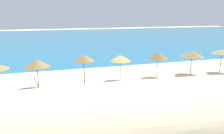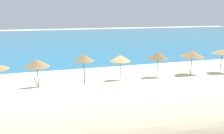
{
  "view_description": "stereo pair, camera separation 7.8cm",
  "coord_description": "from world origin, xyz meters",
  "px_view_note": "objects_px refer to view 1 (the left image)",
  "views": [
    {
      "loc": [
        -7.23,
        -20.12,
        6.62
      ],
      "look_at": [
        -0.93,
        0.64,
        1.46
      ],
      "focal_mm": 36.59,
      "sensor_mm": 36.0,
      "label": 1
    },
    {
      "loc": [
        -7.16,
        -20.15,
        6.62
      ],
      "look_at": [
        -0.93,
        0.64,
        1.46
      ],
      "focal_mm": 36.59,
      "sensor_mm": 36.0,
      "label": 2
    }
  ],
  "objects_px": {
    "beach_umbrella_4": "(120,58)",
    "beach_umbrella_6": "(192,54)",
    "beach_umbrella_7": "(222,51)",
    "beach_umbrella_5": "(158,55)",
    "lounge_chair_1": "(31,88)",
    "beach_umbrella_2": "(37,63)",
    "beach_umbrella_3": "(84,58)"
  },
  "relations": [
    {
      "from": "lounge_chair_1",
      "to": "beach_umbrella_6",
      "type": "bearing_deg",
      "value": -95.12
    },
    {
      "from": "beach_umbrella_6",
      "to": "beach_umbrella_4",
      "type": "bearing_deg",
      "value": 179.48
    },
    {
      "from": "beach_umbrella_2",
      "to": "lounge_chair_1",
      "type": "height_order",
      "value": "beach_umbrella_2"
    },
    {
      "from": "lounge_chair_1",
      "to": "beach_umbrella_7",
      "type": "bearing_deg",
      "value": -96.38
    },
    {
      "from": "beach_umbrella_4",
      "to": "beach_umbrella_7",
      "type": "relative_size",
      "value": 0.97
    },
    {
      "from": "beach_umbrella_2",
      "to": "lounge_chair_1",
      "type": "xyz_separation_m",
      "value": [
        -0.61,
        -1.21,
        -1.85
      ]
    },
    {
      "from": "beach_umbrella_3",
      "to": "beach_umbrella_7",
      "type": "height_order",
      "value": "beach_umbrella_3"
    },
    {
      "from": "beach_umbrella_3",
      "to": "beach_umbrella_6",
      "type": "xyz_separation_m",
      "value": [
        11.94,
        0.24,
        -0.26
      ]
    },
    {
      "from": "beach_umbrella_3",
      "to": "beach_umbrella_4",
      "type": "bearing_deg",
      "value": 4.91
    },
    {
      "from": "beach_umbrella_3",
      "to": "beach_umbrella_5",
      "type": "xyz_separation_m",
      "value": [
        7.83,
        0.32,
        -0.24
      ]
    },
    {
      "from": "lounge_chair_1",
      "to": "beach_umbrella_4",
      "type": "bearing_deg",
      "value": -90.16
    },
    {
      "from": "beach_umbrella_5",
      "to": "lounge_chair_1",
      "type": "distance_m",
      "value": 12.84
    },
    {
      "from": "beach_umbrella_7",
      "to": "beach_umbrella_5",
      "type": "bearing_deg",
      "value": 178.46
    },
    {
      "from": "beach_umbrella_4",
      "to": "beach_umbrella_7",
      "type": "height_order",
      "value": "beach_umbrella_7"
    },
    {
      "from": "beach_umbrella_2",
      "to": "beach_umbrella_7",
      "type": "relative_size",
      "value": 1.01
    },
    {
      "from": "beach_umbrella_6",
      "to": "lounge_chair_1",
      "type": "height_order",
      "value": "beach_umbrella_6"
    },
    {
      "from": "beach_umbrella_6",
      "to": "beach_umbrella_7",
      "type": "distance_m",
      "value": 3.86
    },
    {
      "from": "beach_umbrella_3",
      "to": "beach_umbrella_7",
      "type": "relative_size",
      "value": 1.1
    },
    {
      "from": "beach_umbrella_4",
      "to": "beach_umbrella_6",
      "type": "height_order",
      "value": "beach_umbrella_6"
    },
    {
      "from": "beach_umbrella_2",
      "to": "beach_umbrella_7",
      "type": "bearing_deg",
      "value": 0.06
    },
    {
      "from": "beach_umbrella_5",
      "to": "beach_umbrella_4",
      "type": "bearing_deg",
      "value": -180.0
    },
    {
      "from": "beach_umbrella_3",
      "to": "beach_umbrella_4",
      "type": "distance_m",
      "value": 3.73
    },
    {
      "from": "beach_umbrella_2",
      "to": "beach_umbrella_6",
      "type": "xyz_separation_m",
      "value": [
        16.13,
        0.16,
        -0.02
      ]
    },
    {
      "from": "beach_umbrella_6",
      "to": "beach_umbrella_5",
      "type": "bearing_deg",
      "value": 178.97
    },
    {
      "from": "beach_umbrella_2",
      "to": "beach_umbrella_7",
      "type": "distance_m",
      "value": 19.98
    },
    {
      "from": "beach_umbrella_6",
      "to": "beach_umbrella_7",
      "type": "height_order",
      "value": "beach_umbrella_6"
    },
    {
      "from": "beach_umbrella_4",
      "to": "beach_umbrella_6",
      "type": "distance_m",
      "value": 8.24
    },
    {
      "from": "lounge_chair_1",
      "to": "beach_umbrella_5",
      "type": "bearing_deg",
      "value": -93.27
    },
    {
      "from": "beach_umbrella_2",
      "to": "beach_umbrella_5",
      "type": "relative_size",
      "value": 1.0
    },
    {
      "from": "beach_umbrella_3",
      "to": "lounge_chair_1",
      "type": "bearing_deg",
      "value": -166.8
    },
    {
      "from": "beach_umbrella_5",
      "to": "beach_umbrella_6",
      "type": "bearing_deg",
      "value": -1.03
    },
    {
      "from": "beach_umbrella_5",
      "to": "beach_umbrella_7",
      "type": "height_order",
      "value": "beach_umbrella_5"
    }
  ]
}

